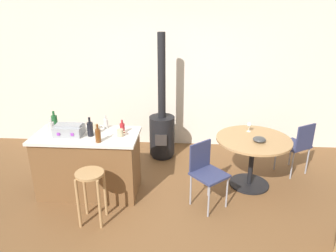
# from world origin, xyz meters

# --- Properties ---
(ground_plane) EXTENTS (8.80, 8.80, 0.00)m
(ground_plane) POSITION_xyz_m (0.00, 0.00, 0.00)
(ground_plane) COLOR brown
(back_wall) EXTENTS (8.00, 0.10, 2.70)m
(back_wall) POSITION_xyz_m (0.00, 2.38, 1.35)
(back_wall) COLOR beige
(back_wall) RESTS_ON ground_plane
(kitchen_island) EXTENTS (1.42, 0.71, 0.90)m
(kitchen_island) POSITION_xyz_m (-1.12, 0.53, 0.45)
(kitchen_island) COLOR brown
(kitchen_island) RESTS_ON ground_plane
(wooden_stool) EXTENTS (0.34, 0.34, 0.69)m
(wooden_stool) POSITION_xyz_m (-0.89, -0.12, 0.51)
(wooden_stool) COLOR #A37A4C
(wooden_stool) RESTS_ON ground_plane
(dining_table) EXTENTS (1.07, 1.07, 0.76)m
(dining_table) POSITION_xyz_m (1.21, 0.88, 0.58)
(dining_table) COLOR black
(dining_table) RESTS_ON ground_plane
(folding_chair_near) EXTENTS (0.56, 0.56, 0.87)m
(folding_chair_near) POSITION_xyz_m (0.52, 0.35, 0.52)
(folding_chair_near) COLOR navy
(folding_chair_near) RESTS_ON ground_plane
(folding_chair_far) EXTENTS (0.55, 0.55, 0.88)m
(folding_chair_far) POSITION_xyz_m (1.98, 1.26, 0.52)
(folding_chair_far) COLOR navy
(folding_chair_far) RESTS_ON ground_plane
(wood_stove) EXTENTS (0.44, 0.45, 2.16)m
(wood_stove) POSITION_xyz_m (-0.19, 1.74, 0.54)
(wood_stove) COLOR black
(wood_stove) RESTS_ON ground_plane
(toolbox) EXTENTS (0.37, 0.28, 0.15)m
(toolbox) POSITION_xyz_m (-1.34, 0.50, 0.98)
(toolbox) COLOR gray
(toolbox) RESTS_ON kitchen_island
(bottle_0) EXTENTS (0.07, 0.07, 0.19)m
(bottle_0) POSITION_xyz_m (-0.63, 0.61, 0.98)
(bottle_0) COLOR maroon
(bottle_0) RESTS_ON kitchen_island
(bottle_1) EXTENTS (0.06, 0.06, 0.18)m
(bottle_1) POSITION_xyz_m (-0.90, 0.78, 0.97)
(bottle_1) COLOR #B7B2AD
(bottle_1) RESTS_ON kitchen_island
(bottle_2) EXTENTS (0.08, 0.08, 0.24)m
(bottle_2) POSITION_xyz_m (-1.65, 0.77, 0.99)
(bottle_2) COLOR #194C23
(bottle_2) RESTS_ON kitchen_island
(bottle_3) EXTENTS (0.08, 0.08, 0.26)m
(bottle_3) POSITION_xyz_m (-1.04, 0.48, 1.00)
(bottle_3) COLOR black
(bottle_3) RESTS_ON kitchen_island
(bottle_4) EXTENTS (0.07, 0.07, 0.24)m
(bottle_4) POSITION_xyz_m (-0.88, 0.29, 1.00)
(bottle_4) COLOR #603314
(bottle_4) RESTS_ON kitchen_island
(bottle_5) EXTENTS (0.08, 0.08, 0.22)m
(bottle_5) POSITION_xyz_m (-1.60, 0.55, 0.99)
(bottle_5) COLOR #B7B2AD
(bottle_5) RESTS_ON kitchen_island
(cup_0) EXTENTS (0.12, 0.08, 0.10)m
(cup_0) POSITION_xyz_m (-0.63, 0.49, 0.95)
(cup_0) COLOR tan
(cup_0) RESTS_ON kitchen_island
(cup_1) EXTENTS (0.11, 0.07, 0.08)m
(cup_1) POSITION_xyz_m (-1.05, 0.73, 0.94)
(cup_1) COLOR tan
(cup_1) RESTS_ON kitchen_island
(wine_glass) EXTENTS (0.07, 0.07, 0.14)m
(wine_glass) POSITION_xyz_m (1.18, 1.14, 0.87)
(wine_glass) COLOR silver
(wine_glass) RESTS_ON dining_table
(serving_bowl) EXTENTS (0.18, 0.18, 0.07)m
(serving_bowl) POSITION_xyz_m (1.26, 0.77, 0.80)
(serving_bowl) COLOR #383838
(serving_bowl) RESTS_ON dining_table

